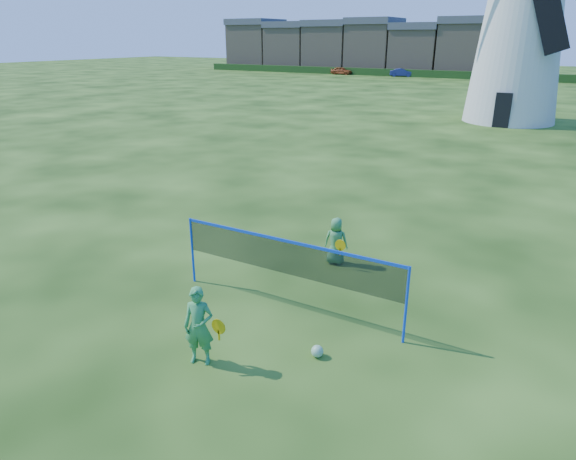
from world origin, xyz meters
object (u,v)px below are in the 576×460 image
at_px(badminton_net, 287,259).
at_px(car_left, 342,71).
at_px(play_ball, 317,351).
at_px(player_girl, 199,326).
at_px(car_right, 402,73).
at_px(windmill, 522,24).
at_px(player_boy, 336,241).

bearing_deg(badminton_net, car_left, 113.81).
height_order(badminton_net, play_ball, badminton_net).
distance_m(badminton_net, player_girl, 2.43).
relative_size(badminton_net, car_left, 1.54).
bearing_deg(car_left, play_ball, -153.75).
distance_m(badminton_net, car_left, 71.57).
bearing_deg(play_ball, car_right, 107.30).
xyz_separation_m(windmill, player_boy, (-0.16, -26.55, -5.52)).
relative_size(windmill, badminton_net, 3.60).
distance_m(player_boy, play_ball, 4.08).
height_order(windmill, player_boy, windmill).
height_order(badminton_net, car_left, badminton_net).
relative_size(play_ball, car_right, 0.06).
xyz_separation_m(player_boy, play_ball, (1.44, -3.78, -0.49)).
bearing_deg(windmill, play_ball, -87.58).
xyz_separation_m(badminton_net, player_boy, (-0.11, 2.58, -0.54)).
xyz_separation_m(player_boy, car_left, (-28.78, 62.90, -0.04)).
relative_size(player_girl, player_boy, 1.20).
xyz_separation_m(player_girl, play_ball, (1.68, 1.16, -0.61)).
relative_size(player_girl, car_left, 0.44).
distance_m(player_girl, car_left, 73.60).
height_order(windmill, car_right, windmill).
relative_size(badminton_net, play_ball, 22.95).
distance_m(player_boy, car_left, 69.17).
relative_size(badminton_net, player_girl, 3.53).
bearing_deg(windmill, player_girl, -90.73).
bearing_deg(player_girl, car_right, 83.83).
bearing_deg(player_boy, play_ball, 96.58).
height_order(windmill, player_girl, windmill).
xyz_separation_m(badminton_net, car_left, (-28.89, 65.48, -0.58)).
distance_m(player_boy, car_right, 66.25).
bearing_deg(player_girl, play_ball, 12.60).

